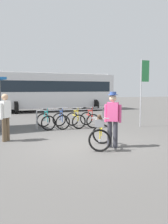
% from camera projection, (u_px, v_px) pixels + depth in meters
% --- Properties ---
extents(ground_plane, '(80.00, 80.00, 0.00)m').
position_uv_depth(ground_plane, '(87.00, 145.00, 7.82)').
color(ground_plane, '#514F4C').
extents(bike_rack_rail, '(3.21, 0.17, 0.88)m').
position_uv_depth(bike_rack_rail, '(71.00, 114.00, 11.07)').
color(bike_rack_rail, '#99999E').
rests_on(bike_rack_rail, ground).
extents(racked_bike_teal, '(0.71, 1.14, 0.97)m').
position_uv_depth(racked_bike_teal, '(46.00, 121.00, 10.93)').
color(racked_bike_teal, black).
rests_on(racked_bike_teal, ground).
extents(racked_bike_blue, '(0.74, 1.13, 0.97)m').
position_uv_depth(racked_bike_blue, '(61.00, 120.00, 11.13)').
color(racked_bike_blue, black).
rests_on(racked_bike_blue, ground).
extents(racked_bike_yellow, '(0.67, 1.12, 0.98)m').
position_uv_depth(racked_bike_yellow, '(75.00, 120.00, 11.34)').
color(racked_bike_yellow, black).
rests_on(racked_bike_yellow, ground).
extents(racked_bike_red, '(0.69, 1.11, 0.97)m').
position_uv_depth(racked_bike_red, '(90.00, 119.00, 11.54)').
color(racked_bike_red, black).
rests_on(racked_bike_red, ground).
extents(featured_bicycle, '(1.09, 1.26, 1.09)m').
position_uv_depth(featured_bicycle, '(101.00, 133.00, 7.28)').
color(featured_bicycle, black).
rests_on(featured_bicycle, ground).
extents(person_with_featured_bike, '(0.44, 0.37, 1.72)m').
position_uv_depth(person_with_featured_bike, '(113.00, 117.00, 7.36)').
color(person_with_featured_bike, '#383842').
rests_on(person_with_featured_bike, ground).
extents(pedestrian_with_backpack, '(0.46, 0.47, 1.64)m').
position_uv_depth(pedestrian_with_backpack, '(5.00, 114.00, 8.28)').
color(pedestrian_with_backpack, brown).
rests_on(pedestrian_with_backpack, ground).
extents(bus_distant, '(10.18, 3.98, 3.08)m').
position_uv_depth(bus_distant, '(54.00, 90.00, 19.89)').
color(bus_distant, silver).
rests_on(bus_distant, ground).
extents(banner_flag, '(0.44, 0.05, 3.20)m').
position_uv_depth(banner_flag, '(144.00, 80.00, 11.40)').
color(banner_flag, '#B2B2B7').
rests_on(banner_flag, ground).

